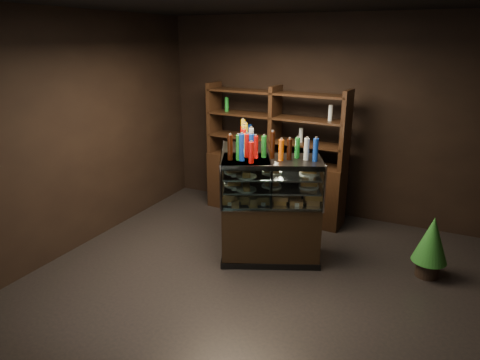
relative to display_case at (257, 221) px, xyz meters
The scene contains 7 objects.
ground 0.93m from the display_case, 70.10° to the right, with size 5.00×5.00×0.00m, color black.
room_shell 1.71m from the display_case, 70.10° to the right, with size 5.02×5.02×3.01m.
display_case is the anchor object (origin of this frame).
food_display 0.53m from the display_case, 110.00° to the right, with size 1.30×1.08×0.41m.
bottles_top 1.00m from the display_case, 70.00° to the left, with size 1.14×0.94×0.30m.
potted_conifer 2.05m from the display_case, ahead, with size 0.39×0.39×0.84m.
back_shelving 1.32m from the display_case, 102.64° to the left, with size 2.21×0.56×2.00m.
Camera 1 is at (1.69, -3.82, 2.65)m, focal length 32.00 mm.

